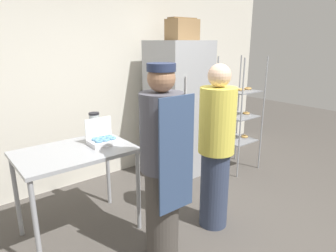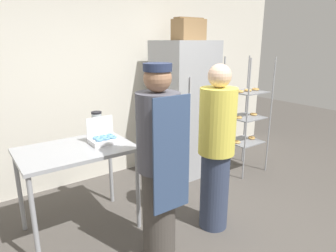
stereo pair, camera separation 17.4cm
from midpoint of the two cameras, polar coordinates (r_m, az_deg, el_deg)
The scene contains 10 objects.
ground_plane at distance 3.17m, azimuth 12.17°, elevation -22.20°, with size 14.00×14.00×0.00m, color #4C4742.
back_wall at distance 4.38m, azimuth -9.52°, elevation 10.07°, with size 6.40×0.12×3.01m, color silver.
refrigerator at distance 4.38m, azimuth 4.23°, elevation 3.16°, with size 0.75×0.77×1.94m.
baking_rack at distance 4.63m, azimuth 15.69°, elevation 1.83°, with size 0.55×0.49×1.72m.
prep_counter at distance 3.12m, azimuth -15.56°, elevation -5.88°, with size 1.10×0.74×0.91m.
donut_box at distance 3.16m, azimuth -10.51°, elevation -2.37°, with size 0.30×0.22×0.26m.
blender_pitcher at distance 3.41m, azimuth -11.92°, elevation 0.17°, with size 0.14×0.14×0.27m.
cardboard_storage_box at distance 4.43m, azimuth 5.14°, elevation 17.87°, with size 0.42×0.30×0.30m.
person_baker at distance 2.61m, azimuth 0.14°, elevation -6.97°, with size 0.37×0.39×1.77m.
person_customer at distance 3.09m, azimuth 10.78°, elevation -4.30°, with size 0.37×0.37×1.73m.
Camera 2 is at (-1.84, -1.67, 1.94)m, focal length 32.00 mm.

